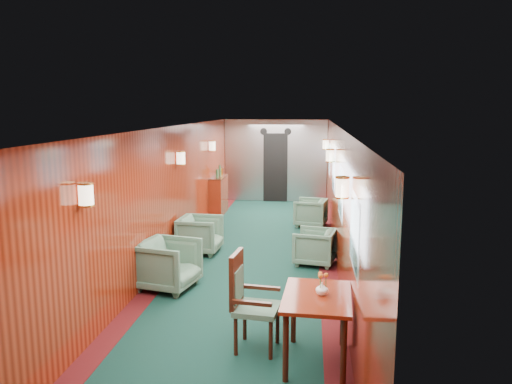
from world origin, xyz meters
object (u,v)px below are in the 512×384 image
dining_table (317,306)px  armchair_right_far (311,213)px  armchair_right_near (315,247)px  side_chair (248,297)px  credenza (219,195)px  armchair_left_far (200,235)px  armchair_left_near (168,264)px

dining_table → armchair_right_far: size_ratio=1.49×
dining_table → armchair_right_near: bearing=93.1°
side_chair → credenza: size_ratio=0.90×
armchair_left_far → armchair_right_near: bearing=-99.0°
armchair_left_near → armchair_right_near: bearing=-44.0°
dining_table → armchair_right_near: (0.00, 3.46, -0.33)m
credenza → armchair_right_near: 4.70m
side_chair → dining_table: bearing=-10.5°
armchair_right_far → armchair_right_near: bearing=12.4°
side_chair → armchair_left_near: (-1.45, 1.77, -0.23)m
credenza → armchair_right_far: size_ratio=1.77×
armchair_left_far → armchair_left_near: bearing=-178.3°
dining_table → armchair_left_near: dining_table is taller
dining_table → armchair_right_far: dining_table is taller
side_chair → armchair_right_near: bearing=83.5°
armchair_left_far → credenza: bearing=8.5°
credenza → armchair_left_far: (0.30, -3.52, -0.15)m
credenza → armchair_left_far: 3.54m
credenza → armchair_left_near: size_ratio=1.51×
credenza → armchair_right_near: credenza is taller
credenza → armchair_right_near: size_ratio=1.82×
side_chair → armchair_left_far: 3.96m
armchair_right_far → armchair_left_far: bearing=-30.1°
armchair_right_near → side_chair: bearing=-1.9°
armchair_left_near → armchair_right_near: 2.65m
armchair_left_far → dining_table: bearing=-147.7°
credenza → armchair_right_far: bearing=-25.5°
dining_table → credenza: size_ratio=0.84×
armchair_right_near → armchair_left_far: bearing=-91.0°
credenza → armchair_left_near: credenza is taller
side_chair → armchair_right_far: size_ratio=1.59×
dining_table → side_chair: size_ratio=0.94×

